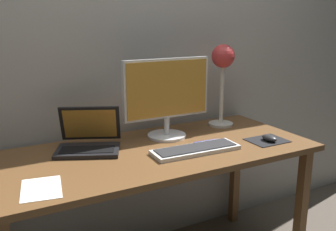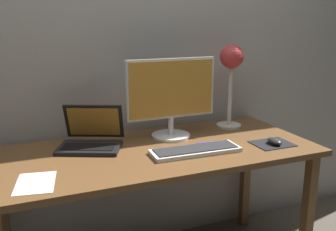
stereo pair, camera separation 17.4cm
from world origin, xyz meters
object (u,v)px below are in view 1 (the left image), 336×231
object	(u,v)px
laptop	(89,137)
desk_lamp	(223,66)
keyboard_main	(196,149)
mouse	(269,138)
monitor	(167,94)
pen	(206,141)

from	to	relation	value
laptop	desk_lamp	world-z (taller)	desk_lamp
keyboard_main	laptop	distance (m)	0.53
keyboard_main	mouse	bearing A→B (deg)	-6.76
monitor	keyboard_main	world-z (taller)	monitor
monitor	laptop	bearing A→B (deg)	177.75
laptop	pen	distance (m)	0.60
desk_lamp	mouse	distance (m)	0.51
laptop	desk_lamp	distance (m)	0.88
monitor	desk_lamp	bearing A→B (deg)	7.54
desk_lamp	pen	bearing A→B (deg)	-138.93
laptop	mouse	size ratio (longest dim) A/B	3.97
monitor	mouse	bearing A→B (deg)	-36.38
keyboard_main	mouse	distance (m)	0.43
laptop	pen	size ratio (longest dim) A/B	2.72
mouse	keyboard_main	bearing A→B (deg)	173.24
monitor	pen	bearing A→B (deg)	-49.89
monitor	desk_lamp	distance (m)	0.42
pen	keyboard_main	bearing A→B (deg)	-141.22
desk_lamp	laptop	bearing A→B (deg)	-177.52
mouse	pen	size ratio (longest dim) A/B	0.69
mouse	pen	bearing A→B (deg)	152.54
keyboard_main	desk_lamp	bearing A→B (deg)	40.32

